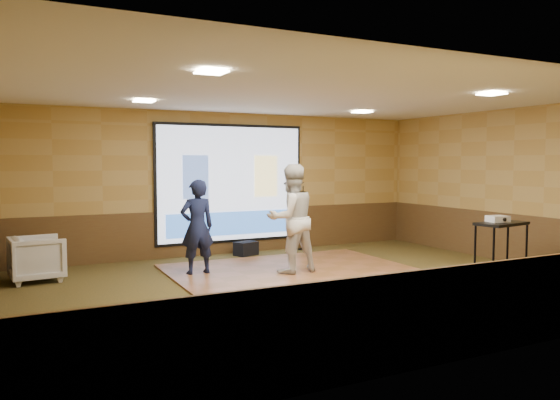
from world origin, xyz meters
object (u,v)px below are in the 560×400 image
av_table (501,239)px  dance_floor (294,271)px  banquet_chair (37,259)px  projector_screen (231,185)px  duffel_bag (246,248)px  projector (498,219)px  mic_stand (301,228)px  player_right (291,218)px  player_left (197,227)px

av_table → dance_floor: bearing=143.5°
banquet_chair → projector_screen: bearing=-79.3°
av_table → duffel_bag: size_ratio=2.07×
projector_screen → av_table: size_ratio=3.45×
dance_floor → projector: bearing=-36.3°
mic_stand → banquet_chair: size_ratio=1.87×
projector_screen → dance_floor: 2.80m
player_right → banquet_chair: player_right is taller
projector_screen → projector: bearing=-55.7°
dance_floor → player_left: bearing=162.3°
mic_stand → banquet_chair: 5.51m
player_right → duffel_bag: (0.05, 2.11, -0.83)m
banquet_chair → duffel_bag: bearing=-85.0°
av_table → mic_stand: size_ratio=0.62×
duffel_bag → projector_screen: bearing=114.1°
player_right → projector: (2.88, -1.92, 0.04)m
av_table → player_right: bearing=146.1°
av_table → projector: bearing=131.2°
banquet_chair → mic_stand: bearing=-86.3°
duffel_bag → player_right: bearing=-91.3°
mic_stand → projector: bearing=-56.4°
projector → duffel_bag: bearing=136.3°
player_left → banquet_chair: size_ratio=1.98×
projector → duffel_bag: size_ratio=0.68×
projector_screen → mic_stand: projector_screen is taller
banquet_chair → projector: bearing=-120.9°
player_left → av_table: 5.13m
dance_floor → mic_stand: 2.54m
dance_floor → av_table: size_ratio=4.43×
projector_screen → projector: projector_screen is taller
projector_screen → projector: (3.00, -4.41, -0.46)m
player_right → mic_stand: player_right is taller
dance_floor → player_left: size_ratio=2.61×
player_right → duffel_bag: bearing=-94.3°
player_right → duffel_bag: player_right is taller
projector → av_table: bearing=-37.5°
projector_screen → player_right: size_ratio=1.75×
player_right → banquet_chair: (-4.00, 1.37, -0.60)m
projector → banquet_chair: size_ratio=0.38×
projector → duffel_bag: 5.00m
player_left → duffel_bag: size_ratio=3.52×
player_right → player_left: bearing=-25.8°
dance_floor → projector: size_ratio=13.59×
projector → mic_stand: size_ratio=0.20×
projector → duffel_bag: projector is taller
projector_screen → player_left: bearing=-126.6°
mic_stand → av_table: bearing=-56.1°
dance_floor → mic_stand: size_ratio=2.77×
player_right → projector: size_ratio=6.04×
projector_screen → duffel_bag: bearing=-65.9°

